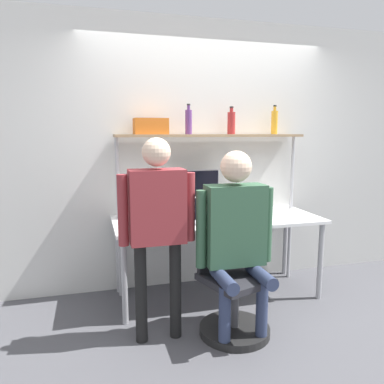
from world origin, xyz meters
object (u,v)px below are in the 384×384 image
at_px(bottle_purple, 189,121).
at_px(storage_box, 151,126).
at_px(person_seated, 236,228).
at_px(person_standing, 157,215).
at_px(office_chair, 232,298).
at_px(bottle_red, 231,123).
at_px(monitor, 194,190).
at_px(bottle_amber, 274,122).
at_px(laptop, 210,215).
at_px(cell_phone, 239,222).

relative_size(bottle_purple, storage_box, 0.91).
distance_m(person_seated, storage_box, 1.33).
height_order(person_standing, storage_box, storage_box).
xyz_separation_m(office_chair, bottle_red, (0.33, 0.91, 1.40)).
height_order(person_seated, bottle_purple, bottle_purple).
distance_m(office_chair, bottle_purple, 1.68).
xyz_separation_m(monitor, office_chair, (0.05, -0.94, -0.73)).
bearing_deg(bottle_red, monitor, 176.40).
height_order(person_seated, bottle_amber, bottle_amber).
bearing_deg(laptop, bottle_red, 47.09).
bearing_deg(office_chair, bottle_amber, 48.83).
distance_m(cell_phone, office_chair, 0.73).
xyz_separation_m(laptop, bottle_red, (0.33, 0.36, 0.84)).
xyz_separation_m(laptop, bottle_amber, (0.80, 0.36, 0.85)).
relative_size(cell_phone, bottle_amber, 0.51).
bearing_deg(storage_box, monitor, 3.13).
xyz_separation_m(cell_phone, office_chair, (-0.25, -0.47, -0.49)).
height_order(laptop, office_chair, laptop).
relative_size(person_standing, storage_box, 4.93).
bearing_deg(monitor, storage_box, -176.87).
bearing_deg(office_chair, storage_box, 117.64).
bearing_deg(office_chair, bottle_purple, 96.94).
distance_m(person_seated, person_standing, 0.61).
xyz_separation_m(laptop, cell_phone, (0.25, -0.09, -0.06)).
height_order(office_chair, storage_box, storage_box).
distance_m(cell_phone, storage_box, 1.21).
relative_size(monitor, person_standing, 0.33).
bearing_deg(monitor, laptop, -83.53).
distance_m(monitor, person_seated, 0.99).
bearing_deg(bottle_purple, office_chair, -83.06).
relative_size(cell_phone, office_chair, 0.16).
height_order(person_standing, bottle_amber, bottle_amber).
relative_size(person_standing, bottle_purple, 5.40).
relative_size(laptop, bottle_red, 1.18).
distance_m(laptop, cell_phone, 0.27).
bearing_deg(bottle_purple, storage_box, 180.00).
distance_m(office_chair, person_seated, 0.58).
height_order(bottle_red, bottle_purple, bottle_purple).
height_order(bottle_purple, storage_box, bottle_purple).
xyz_separation_m(person_seated, bottle_red, (0.31, 0.95, 0.82)).
xyz_separation_m(person_seated, storage_box, (-0.49, 0.95, 0.78)).
height_order(bottle_red, bottle_amber, bottle_amber).
relative_size(bottle_amber, storage_box, 0.93).
height_order(laptop, cell_phone, laptop).
bearing_deg(bottle_amber, bottle_purple, -180.00).
bearing_deg(bottle_purple, person_seated, -82.58).
bearing_deg(bottle_purple, cell_phone, -50.97).
height_order(cell_phone, bottle_purple, bottle_purple).
bearing_deg(person_standing, person_seated, -8.74).
distance_m(bottle_purple, storage_box, 0.37).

